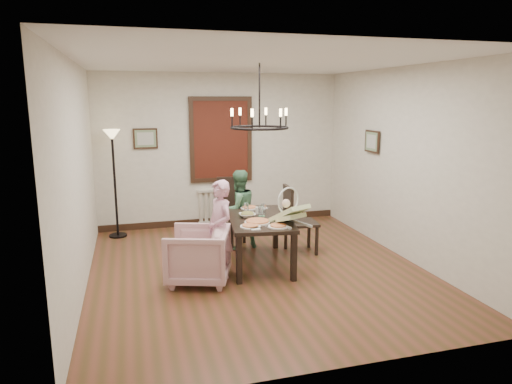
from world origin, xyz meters
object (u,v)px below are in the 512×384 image
baby_bouncer (289,212)px  drinking_glass (261,212)px  armchair (198,255)px  seated_man (239,216)px  chair_right (301,219)px  elderly_woman (220,237)px  dining_table (259,223)px  floor_lamp (115,185)px  chair_far (232,209)px

baby_bouncer → drinking_glass: (-0.25, 0.51, -0.10)m
armchair → seated_man: (0.82, 1.18, 0.16)m
chair_right → elderly_woman: size_ratio=0.98×
chair_right → seated_man: bearing=67.4°
dining_table → drinking_glass: drinking_glass is taller
elderly_woman → floor_lamp: floor_lamp is taller
armchair → dining_table: bearing=131.3°
drinking_glass → chair_far: bearing=97.8°
armchair → seated_man: seated_man is taller
armchair → elderly_woman: bearing=125.9°
chair_right → armchair: chair_right is taller
armchair → elderly_woman: 0.38m
floor_lamp → dining_table: bearing=-44.5°
chair_far → elderly_woman: size_ratio=0.97×
chair_right → drinking_glass: (-0.73, -0.29, 0.23)m
dining_table → armchair: 1.05m
chair_far → armchair: (-0.81, -1.63, -0.17)m
chair_far → elderly_woman: bearing=-99.3°
chair_far → baby_bouncer: 1.77m
baby_bouncer → dining_table: bearing=98.8°
dining_table → drinking_glass: (0.03, 0.04, 0.16)m
dining_table → chair_right: bearing=31.1°
chair_far → seated_man: size_ratio=1.01×
dining_table → seated_man: seated_man is taller
chair_right → floor_lamp: size_ratio=0.59×
dining_table → chair_right: chair_right is taller
baby_bouncer → drinking_glass: size_ratio=3.71×
elderly_woman → floor_lamp: bearing=-166.4°
elderly_woman → floor_lamp: 2.66m
dining_table → chair_far: size_ratio=1.50×
dining_table → seated_man: (-0.12, 0.77, -0.09)m
seated_man → chair_far: bearing=-105.7°
chair_right → floor_lamp: bearing=63.6°
floor_lamp → drinking_glass: bearing=-43.5°
dining_table → chair_far: chair_far is taller
dining_table → armchair: (-0.94, -0.40, -0.25)m
chair_right → drinking_glass: bearing=116.0°
dining_table → floor_lamp: floor_lamp is taller
dining_table → chair_far: (-0.13, 1.22, -0.08)m
elderly_woman → seated_man: elderly_woman is taller
elderly_woman → dining_table: bearing=98.3°
baby_bouncer → chair_right: bearing=37.0°
chair_far → drinking_glass: size_ratio=7.41×
armchair → elderly_woman: size_ratio=0.73×
chair_right → elderly_woman: 1.52m
chair_far → drinking_glass: (0.16, -1.19, 0.24)m
baby_bouncer → floor_lamp: size_ratio=0.29×
armchair → baby_bouncer: (1.22, -0.07, 0.51)m
floor_lamp → armchair: bearing=-66.0°
chair_right → baby_bouncer: bearing=152.9°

